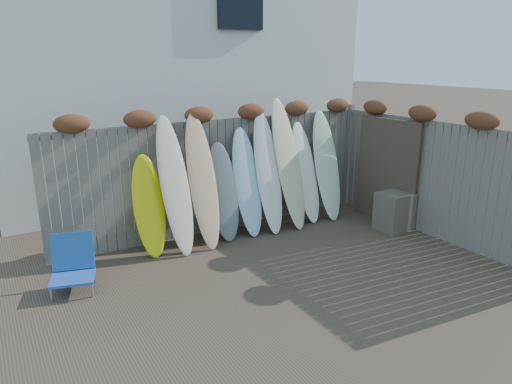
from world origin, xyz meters
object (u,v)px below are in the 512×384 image
beach_chair (73,264)px  lattice_panel (387,171)px  surfboard_0 (149,206)px  wooden_crate (394,211)px

beach_chair → lattice_panel: bearing=-2.8°
beach_chair → surfboard_0: bearing=24.1°
lattice_panel → surfboard_0: (-4.29, 0.85, -0.19)m
beach_chair → lattice_panel: size_ratio=0.38×
lattice_panel → surfboard_0: bearing=162.8°
wooden_crate → lattice_panel: size_ratio=0.35×
wooden_crate → surfboard_0: bearing=162.8°
wooden_crate → lattice_panel: (0.18, 0.43, 0.63)m
beach_chair → wooden_crate: 5.44m
beach_chair → wooden_crate: size_ratio=1.06×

